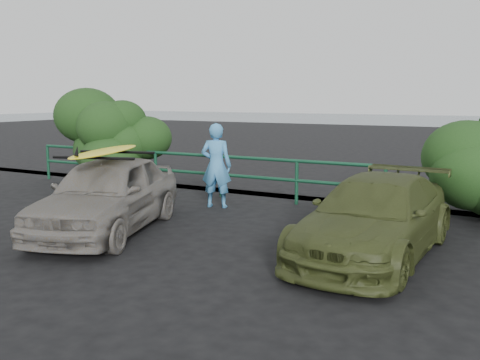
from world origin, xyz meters
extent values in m
plane|color=black|center=(0.00, 0.00, 0.00)|extent=(80.00, 80.00, 0.00)
plane|color=slate|center=(0.00, 60.00, 0.00)|extent=(200.00, 200.00, 0.00)
imported|color=slate|center=(-1.06, 1.04, 0.69)|extent=(2.79, 4.37, 1.39)
imported|color=#3C451E|center=(3.60, 1.85, 0.61)|extent=(1.91, 4.28, 1.22)
imported|color=#4491CC|center=(-0.46, 3.87, 0.94)|extent=(0.78, 0.61, 1.87)
ellipsoid|color=yellow|center=(-1.06, 1.04, 1.47)|extent=(1.29, 2.61, 0.08)
camera|label=1|loc=(5.60, -6.18, 2.44)|focal=40.00mm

